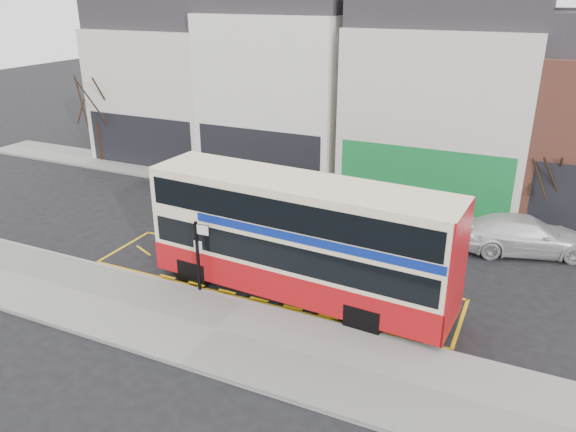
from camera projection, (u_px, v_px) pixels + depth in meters
The scene contains 15 objects.
ground at pixel (251, 299), 19.89m from camera, with size 120.00×120.00×0.00m, color black.
pavement at pixel (216, 331), 17.93m from camera, with size 40.00×4.00×0.15m, color gray.
kerb at pixel (245, 302), 19.54m from camera, with size 40.00×0.15×0.15m, color gray.
far_pavement at pixel (352, 199), 29.09m from camera, with size 50.00×3.00×0.15m, color gray.
road_markings at pixel (271, 279), 21.23m from camera, with size 14.00×3.40×0.01m, color #EEAB0C, non-canonical shape.
terrace_far_left at pixel (176, 79), 35.94m from camera, with size 8.00×8.01×10.80m.
terrace_left at pixel (289, 79), 32.62m from camera, with size 8.00×8.01×11.80m.
terrace_green_shop at pixel (445, 95), 29.18m from camera, with size 9.00×8.01×11.30m.
double_decker_bus at pixel (300, 238), 19.27m from camera, with size 11.00×3.15×4.34m.
bus_stop_post at pixel (199, 249), 19.60m from camera, with size 0.66×0.13×2.66m.
car_silver at pixel (185, 175), 31.10m from camera, with size 1.45×3.61×1.23m, color #9A9A9E.
car_grey at pixel (280, 189), 28.92m from camera, with size 1.29×3.70×1.22m, color #44454C.
car_white at pixel (525, 235), 23.17m from camera, with size 2.16×5.31×1.54m, color silver.
street_tree_left at pixel (93, 87), 33.93m from camera, with size 3.20×3.20×6.91m.
street_tree_right at pixel (547, 163), 24.75m from camera, with size 2.09×2.09×4.51m.
Camera 1 is at (8.53, -15.12, 10.22)m, focal length 35.00 mm.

